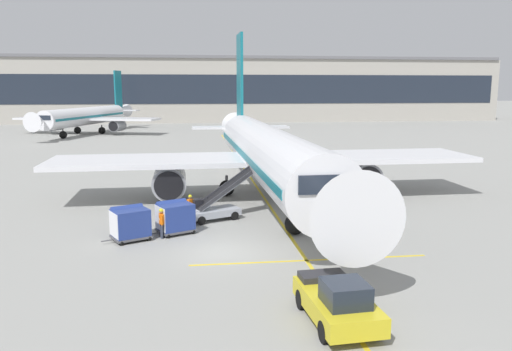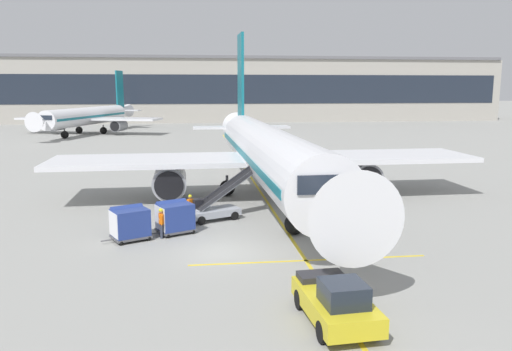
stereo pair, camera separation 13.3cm
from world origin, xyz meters
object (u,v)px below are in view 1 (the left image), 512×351
Objects in this scene: pushback_tug at (338,301)px; ground_crew_by_carts at (190,206)px; ground_crew_by_loader at (161,221)px; distant_airplane at (87,117)px; safety_cone_engine_keepout at (190,200)px; baggage_cart_lead at (175,217)px; belt_loader at (216,206)px; baggage_cart_second at (130,223)px; parked_airplane at (266,152)px.

pushback_tug is 16.12m from ground_crew_by_carts.
ground_crew_by_loader is 0.05× the size of distant_airplane.
pushback_tug is 2.61× the size of ground_crew_by_loader.
baggage_cart_lead is at bearing -96.55° from safety_cone_engine_keepout.
belt_loader is at bearing 103.27° from pushback_tug.
ground_crew_by_carts is 4.71m from safety_cone_engine_keepout.
ground_crew_by_loader is 3.98m from ground_crew_by_carts.
ground_crew_by_carts is at bearing 65.65° from ground_crew_by_loader.
ground_crew_by_carts is 68.60m from distant_airplane.
parked_airplane is at bearing 48.74° from baggage_cart_second.
parked_airplane is at bearing -67.23° from distant_airplane.
ground_crew_by_loader is 8.46m from safety_cone_engine_keepout.
pushback_tug is at bearing -76.73° from belt_loader.
distant_airplane reaches higher than baggage_cart_second.
belt_loader is 5.07m from ground_crew_by_loader.
belt_loader reaches higher than ground_crew_by_carts.
ground_crew_by_loader and ground_crew_by_carts have the same top height.
pushback_tug is 20.61m from safety_cone_engine_keepout.
belt_loader is 1.85× the size of baggage_cart_second.
safety_cone_engine_keepout is (0.84, 7.33, -0.66)m from baggage_cart_lead.
safety_cone_engine_keepout is (-0.06, 4.66, -0.65)m from ground_crew_by_carts.
belt_loader is 1.85× the size of baggage_cart_lead.
parked_airplane is 9.50× the size of pushback_tug.
pushback_tug is (6.20, -12.56, -0.17)m from baggage_cart_lead.
pushback_tug is 2.61× the size of ground_crew_by_carts.
baggage_cart_lead reaches higher than ground_crew_by_carts.
parked_airplane is 9.33m from ground_crew_by_carts.
parked_airplane is 24.75× the size of ground_crew_by_loader.
baggage_cart_second is 5.03m from ground_crew_by_carts.
pushback_tug is (-0.58, -22.02, -2.70)m from parked_airplane.
ground_crew_by_carts is at bearing -171.95° from belt_loader.
baggage_cart_second is at bearing -156.56° from baggage_cart_lead.
parked_airplane reaches higher than ground_crew_by_carts.
baggage_cart_lead is 14.00m from pushback_tug.
safety_cone_engine_keepout is at bearing 79.20° from ground_crew_by_loader.
ground_crew_by_loader reaches higher than safety_cone_engine_keepout.
parked_airplane is at bearing 88.49° from pushback_tug.
baggage_cart_lead is 1.20m from ground_crew_by_loader.
ground_crew_by_carts is at bearing -73.97° from distant_airplane.
distant_airplane is (-24.23, 81.13, 2.44)m from pushback_tug.
pushback_tug is at bearing -63.73° from baggage_cart_lead.
ground_crew_by_carts is (1.64, 3.62, 0.00)m from ground_crew_by_loader.
pushback_tug is 13.52m from ground_crew_by_loader.
ground_crew_by_loader is 71.68m from distant_airplane.
belt_loader is 68.86m from distant_airplane.
baggage_cart_second is at bearing -131.98° from ground_crew_by_carts.
belt_loader is 7.32× the size of safety_cone_engine_keepout.
distant_airplane reaches higher than belt_loader.
belt_loader reaches higher than baggage_cart_second.
parked_airplane reaches higher than safety_cone_engine_keepout.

